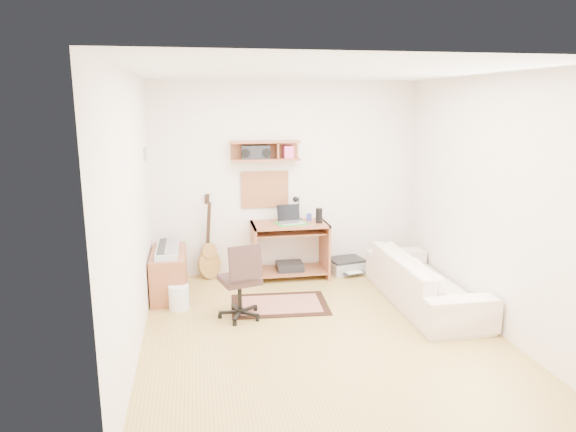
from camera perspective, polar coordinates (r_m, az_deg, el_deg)
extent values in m
cube|color=tan|center=(5.49, 3.56, -12.61)|extent=(3.60, 4.00, 0.01)
cube|color=white|center=(4.98, 3.99, 15.70)|extent=(3.60, 4.00, 0.01)
cube|color=white|center=(7.01, -0.17, 4.11)|extent=(3.60, 0.01, 2.60)
cube|color=white|center=(4.97, -16.88, 0.05)|extent=(0.01, 4.00, 2.60)
cube|color=white|center=(5.78, 21.42, 1.42)|extent=(0.01, 4.00, 2.60)
cube|color=#9E5737|center=(6.79, -2.50, 7.22)|extent=(0.90, 0.25, 0.26)
cube|color=tan|center=(6.96, -2.57, 2.96)|extent=(0.64, 0.03, 0.49)
cube|color=#4C8CBF|center=(6.38, -15.48, 6.62)|extent=(0.02, 0.20, 0.15)
cylinder|color=black|center=(6.85, 3.45, 0.05)|extent=(0.09, 0.09, 0.20)
cylinder|color=#3741A5|center=(6.98, 2.35, -0.11)|extent=(0.07, 0.07, 0.10)
cube|color=black|center=(6.77, -3.63, 7.03)|extent=(0.36, 0.16, 0.19)
cube|color=tan|center=(6.12, -0.94, -9.74)|extent=(1.16, 0.81, 0.01)
cube|color=#9E5737|center=(6.50, -13.03, -6.21)|extent=(0.40, 0.90, 0.55)
cube|color=#B2B5BA|center=(6.41, -13.17, -3.57)|extent=(0.26, 0.82, 0.07)
cylinder|color=white|center=(6.10, -11.96, -8.79)|extent=(0.31, 0.31, 0.28)
cube|color=#A5A8AA|center=(7.28, 6.42, -5.49)|extent=(0.55, 0.46, 0.18)
imported|color=beige|center=(6.25, 14.92, -6.01)|extent=(0.58, 1.97, 0.77)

